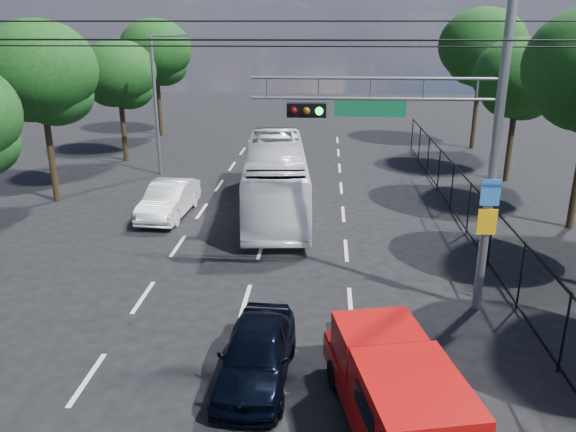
# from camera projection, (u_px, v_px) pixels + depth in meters

# --- Properties ---
(lane_markings) EXTENTS (6.12, 38.00, 0.01)m
(lane_markings) POSITION_uv_depth(u_px,v_px,m) (267.00, 229.00, 21.78)
(lane_markings) COLOR beige
(lane_markings) RESTS_ON ground
(signal_mast) EXTENTS (6.43, 0.39, 9.50)m
(signal_mast) POSITION_uv_depth(u_px,v_px,m) (449.00, 120.00, 14.07)
(signal_mast) COLOR slate
(signal_mast) RESTS_ON ground
(streetlight_left) EXTENTS (2.09, 0.22, 7.08)m
(streetlight_left) POSITION_uv_depth(u_px,v_px,m) (158.00, 99.00, 28.47)
(streetlight_left) COLOR slate
(streetlight_left) RESTS_ON ground
(utility_wires) EXTENTS (22.00, 5.04, 0.74)m
(utility_wires) POSITION_uv_depth(u_px,v_px,m) (243.00, 36.00, 14.57)
(utility_wires) COLOR black
(utility_wires) RESTS_ON ground
(fence_right) EXTENTS (0.06, 34.03, 2.00)m
(fence_right) POSITION_uv_depth(u_px,v_px,m) (481.00, 224.00, 19.23)
(fence_right) COLOR black
(fence_right) RESTS_ON ground
(tree_right_d) EXTENTS (4.32, 4.32, 7.02)m
(tree_right_d) POSITION_uv_depth(u_px,v_px,m) (518.00, 83.00, 27.06)
(tree_right_d) COLOR black
(tree_right_d) RESTS_ON ground
(tree_right_e) EXTENTS (5.28, 5.28, 8.58)m
(tree_right_e) POSITION_uv_depth(u_px,v_px,m) (482.00, 52.00, 34.25)
(tree_right_e) COLOR black
(tree_right_e) RESTS_ON ground
(tree_left_c) EXTENTS (4.80, 4.80, 7.80)m
(tree_left_c) POSITION_uv_depth(u_px,v_px,m) (41.00, 78.00, 23.52)
(tree_left_c) COLOR black
(tree_left_c) RESTS_ON ground
(tree_left_d) EXTENTS (4.20, 4.20, 6.83)m
(tree_left_d) POSITION_uv_depth(u_px,v_px,m) (119.00, 78.00, 31.27)
(tree_left_d) COLOR black
(tree_left_d) RESTS_ON ground
(tree_left_e) EXTENTS (4.92, 4.92, 7.99)m
(tree_left_e) POSITION_uv_depth(u_px,v_px,m) (156.00, 55.00, 38.58)
(tree_left_e) COLOR black
(tree_left_e) RESTS_ON ground
(red_pickup) EXTENTS (2.68, 5.06, 1.80)m
(red_pickup) POSITION_uv_depth(u_px,v_px,m) (394.00, 389.00, 10.63)
(red_pickup) COLOR black
(red_pickup) RESTS_ON ground
(navy_hatchback) EXTENTS (1.70, 3.87, 1.29)m
(navy_hatchback) POSITION_uv_depth(u_px,v_px,m) (256.00, 353.00, 12.36)
(navy_hatchback) COLOR black
(navy_hatchback) RESTS_ON ground
(white_bus) EXTENTS (3.33, 10.49, 2.87)m
(white_bus) POSITION_uv_depth(u_px,v_px,m) (276.00, 177.00, 23.55)
(white_bus) COLOR white
(white_bus) RESTS_ON ground
(white_van) EXTENTS (1.73, 4.36, 1.41)m
(white_van) POSITION_uv_depth(u_px,v_px,m) (169.00, 199.00, 23.05)
(white_van) COLOR white
(white_van) RESTS_ON ground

